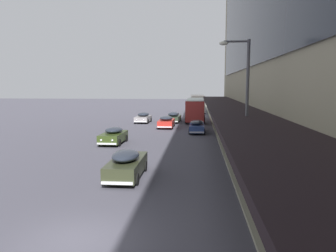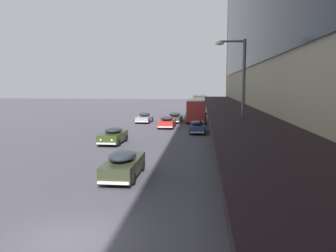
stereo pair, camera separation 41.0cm
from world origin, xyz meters
name	(u,v)px [view 2 (the right image)]	position (x,y,z in m)	size (l,w,h in m)	color
ground	(69,240)	(0.00, 0.00, 0.00)	(240.00, 240.00, 0.00)	#45434E
transit_bus_kerbside_front	(197,108)	(3.70, 38.79, 1.89)	(2.87, 10.89, 3.30)	#AA302D
transit_bus_kerbside_rear	(200,103)	(3.96, 54.54, 1.96)	(3.06, 9.95, 3.42)	beige
sedan_oncoming_rear	(124,164)	(0.02, 7.81, 0.80)	(1.88, 4.88, 1.62)	#2C301E
sedan_oncoming_front	(175,117)	(0.59, 36.72, 0.76)	(2.06, 5.00, 1.53)	#293527
sedan_lead_near	(197,126)	(3.97, 26.41, 0.73)	(1.76, 4.73, 1.45)	navy
sedan_trailing_mid	(145,118)	(-3.74, 35.95, 0.73)	(2.07, 4.37, 1.46)	gray
sedan_lead_mid	(167,122)	(0.11, 30.53, 0.75)	(1.96, 4.79, 1.50)	#AA261F
sedan_trailing_near	(113,135)	(-3.59, 18.68, 0.75)	(1.97, 4.36, 1.49)	#2A3815
pedestrian_at_kerb	(244,155)	(6.98, 9.21, 1.18)	(0.33, 0.62, 1.86)	#232E3B
street_lamp	(240,104)	(6.31, 6.14, 4.39)	(1.50, 0.28, 7.34)	#4C4C51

